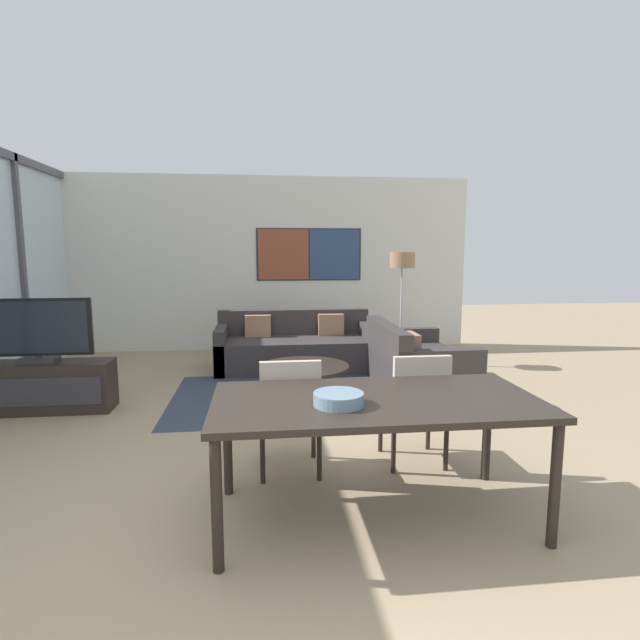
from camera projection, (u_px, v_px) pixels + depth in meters
name	position (u px, v px, depth m)	size (l,w,h in m)	color
ground_plane	(258.00, 603.00, 2.32)	(24.00, 24.00, 0.00)	#9E896B
wall_back	(260.00, 263.00, 8.12)	(6.96, 0.09, 2.80)	silver
area_rug	(304.00, 395.00, 5.61)	(2.92, 1.98, 0.01)	#333D4C
tv_console	(41.00, 387.00, 5.04)	(1.40, 0.40, 0.51)	black
television	(36.00, 331.00, 4.96)	(1.07, 0.20, 0.65)	#2D2D33
sofa_main	(296.00, 348.00, 6.96)	(2.16, 0.95, 0.77)	#383333
sofa_side	(413.00, 366.00, 5.90)	(0.95, 1.56, 0.77)	#383333
coffee_table	(304.00, 373.00, 5.57)	(1.01, 1.01, 0.35)	black
dining_table	(376.00, 409.00, 2.97)	(1.93, 0.95, 0.76)	black
dining_chair_left	(290.00, 409.00, 3.59)	(0.46, 0.46, 0.87)	#B2A899
dining_chair_centre	(416.00, 402.00, 3.75)	(0.46, 0.46, 0.87)	#B2A899
fruit_bowl	(339.00, 398.00, 2.81)	(0.29, 0.29, 0.07)	slate
floor_lamp	(402.00, 269.00, 6.97)	(0.35, 0.35, 1.60)	#2D2D33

